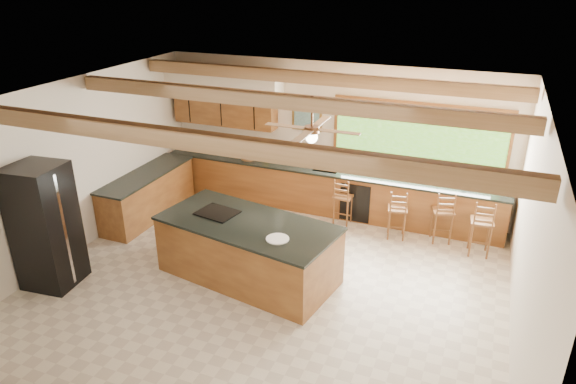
% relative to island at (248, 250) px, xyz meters
% --- Properties ---
extents(ground, '(7.20, 7.20, 0.00)m').
position_rel_island_xyz_m(ground, '(0.39, -0.06, -0.50)').
color(ground, beige).
rests_on(ground, ground).
extents(room_shell, '(7.27, 6.54, 3.02)m').
position_rel_island_xyz_m(room_shell, '(0.22, 0.59, 1.72)').
color(room_shell, beige).
rests_on(room_shell, ground).
extents(counter_run, '(7.12, 3.10, 1.26)m').
position_rel_island_xyz_m(counter_run, '(-0.43, 2.46, -0.03)').
color(counter_run, brown).
rests_on(counter_run, ground).
extents(island, '(3.03, 1.81, 1.01)m').
position_rel_island_xyz_m(island, '(0.00, 0.00, 0.00)').
color(island, brown).
rests_on(island, ground).
extents(refrigerator, '(0.85, 0.83, 2.00)m').
position_rel_island_xyz_m(refrigerator, '(-2.83, -1.30, 0.50)').
color(refrigerator, black).
rests_on(refrigerator, ground).
extents(bar_stool_a, '(0.41, 0.41, 0.98)m').
position_rel_island_xyz_m(bar_stool_a, '(1.97, 2.18, 0.08)').
color(bar_stool_a, brown).
rests_on(bar_stool_a, ground).
extents(bar_stool_b, '(0.36, 0.36, 0.97)m').
position_rel_island_xyz_m(bar_stool_b, '(0.89, 2.34, 0.08)').
color(bar_stool_b, brown).
rests_on(bar_stool_b, ground).
extents(bar_stool_c, '(0.46, 0.46, 1.02)m').
position_rel_island_xyz_m(bar_stool_c, '(2.77, 2.33, 0.11)').
color(bar_stool_c, brown).
rests_on(bar_stool_c, ground).
extents(bar_stool_d, '(0.42, 0.42, 1.06)m').
position_rel_island_xyz_m(bar_stool_d, '(3.44, 2.10, 0.13)').
color(bar_stool_d, brown).
rests_on(bar_stool_d, ground).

